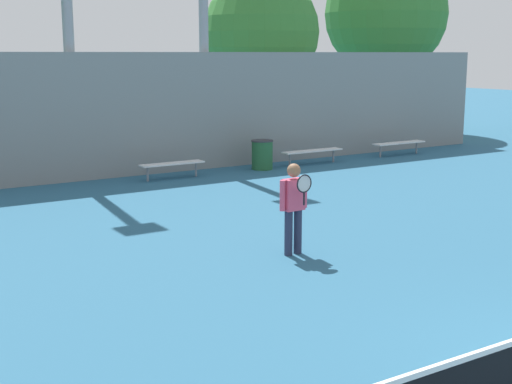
{
  "coord_description": "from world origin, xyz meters",
  "views": [
    {
      "loc": [
        -6.97,
        -3.66,
        3.41
      ],
      "look_at": [
        -0.01,
        7.16,
        0.9
      ],
      "focal_mm": 50.0,
      "sensor_mm": 36.0,
      "label": 1
    }
  ],
  "objects_px": {
    "tennis_player": "(294,203)",
    "bench_adjacent_court": "(399,143)",
    "trash_bin": "(262,155)",
    "bench_courtside_near": "(312,151)",
    "bench_courtside_far": "(172,164)",
    "tree_dark_dense": "(386,14)",
    "tree_green_tall": "(261,33)"
  },
  "relations": [
    {
      "from": "tennis_player",
      "to": "bench_adjacent_court",
      "type": "relative_size",
      "value": 0.76
    },
    {
      "from": "tennis_player",
      "to": "bench_adjacent_court",
      "type": "bearing_deg",
      "value": 35.46
    },
    {
      "from": "tennis_player",
      "to": "trash_bin",
      "type": "height_order",
      "value": "tennis_player"
    },
    {
      "from": "bench_courtside_near",
      "to": "bench_courtside_far",
      "type": "xyz_separation_m",
      "value": [
        -4.83,
        0.0,
        -0.0
      ]
    },
    {
      "from": "bench_courtside_near",
      "to": "tree_dark_dense",
      "type": "xyz_separation_m",
      "value": [
        8.32,
        5.87,
        4.66
      ]
    },
    {
      "from": "bench_adjacent_court",
      "to": "bench_courtside_near",
      "type": "bearing_deg",
      "value": -180.0
    },
    {
      "from": "bench_courtside_near",
      "to": "trash_bin",
      "type": "relative_size",
      "value": 2.43
    },
    {
      "from": "bench_courtside_near",
      "to": "bench_courtside_far",
      "type": "height_order",
      "value": "same"
    },
    {
      "from": "tennis_player",
      "to": "bench_courtside_far",
      "type": "relative_size",
      "value": 0.86
    },
    {
      "from": "trash_bin",
      "to": "tree_green_tall",
      "type": "relative_size",
      "value": 0.14
    },
    {
      "from": "bench_courtside_near",
      "to": "bench_adjacent_court",
      "type": "relative_size",
      "value": 1.02
    },
    {
      "from": "bench_adjacent_court",
      "to": "trash_bin",
      "type": "xyz_separation_m",
      "value": [
        -5.53,
        0.02,
        0.03
      ]
    },
    {
      "from": "tennis_player",
      "to": "tree_dark_dense",
      "type": "relative_size",
      "value": 0.21
    },
    {
      "from": "bench_courtside_near",
      "to": "tree_green_tall",
      "type": "xyz_separation_m",
      "value": [
        1.06,
        4.51,
        3.73
      ]
    },
    {
      "from": "trash_bin",
      "to": "tree_green_tall",
      "type": "height_order",
      "value": "tree_green_tall"
    },
    {
      "from": "bench_adjacent_court",
      "to": "trash_bin",
      "type": "distance_m",
      "value": 5.53
    },
    {
      "from": "bench_courtside_far",
      "to": "tree_dark_dense",
      "type": "bearing_deg",
      "value": 24.06
    },
    {
      "from": "tennis_player",
      "to": "trash_bin",
      "type": "xyz_separation_m",
      "value": [
        4.58,
        7.97,
        -0.46
      ]
    },
    {
      "from": "bench_adjacent_court",
      "to": "trash_bin",
      "type": "bearing_deg",
      "value": 179.76
    },
    {
      "from": "tree_green_tall",
      "to": "tree_dark_dense",
      "type": "xyz_separation_m",
      "value": [
        7.26,
        1.35,
        0.93
      ]
    },
    {
      "from": "bench_courtside_near",
      "to": "tree_dark_dense",
      "type": "distance_m",
      "value": 11.19
    },
    {
      "from": "tree_green_tall",
      "to": "tree_dark_dense",
      "type": "height_order",
      "value": "tree_dark_dense"
    },
    {
      "from": "trash_bin",
      "to": "bench_courtside_near",
      "type": "bearing_deg",
      "value": -0.72
    },
    {
      "from": "bench_courtside_far",
      "to": "tree_green_tall",
      "type": "relative_size",
      "value": 0.29
    },
    {
      "from": "tennis_player",
      "to": "bench_courtside_far",
      "type": "bearing_deg",
      "value": 75.96
    },
    {
      "from": "tennis_player",
      "to": "tree_green_tall",
      "type": "relative_size",
      "value": 0.25
    },
    {
      "from": "tennis_player",
      "to": "bench_adjacent_court",
      "type": "height_order",
      "value": "tennis_player"
    },
    {
      "from": "bench_courtside_far",
      "to": "tree_green_tall",
      "type": "xyz_separation_m",
      "value": [
        5.89,
        4.51,
        3.73
      ]
    },
    {
      "from": "tennis_player",
      "to": "tree_green_tall",
      "type": "bearing_deg",
      "value": 56.32
    },
    {
      "from": "tennis_player",
      "to": "trash_bin",
      "type": "bearing_deg",
      "value": 57.41
    },
    {
      "from": "bench_courtside_far",
      "to": "tennis_player",
      "type": "bearing_deg",
      "value": -101.34
    },
    {
      "from": "tennis_player",
      "to": "bench_adjacent_court",
      "type": "xyz_separation_m",
      "value": [
        10.11,
        7.95,
        -0.5
      ]
    }
  ]
}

